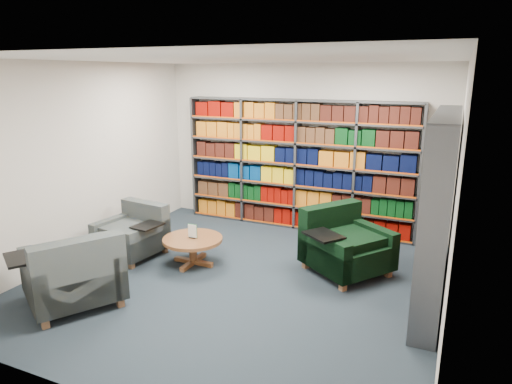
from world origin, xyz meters
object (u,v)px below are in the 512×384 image
at_px(chair_teal_front, 74,277).
at_px(chair_teal_left, 135,235).
at_px(coffee_table, 193,243).
at_px(chair_green_right, 342,246).

bearing_deg(chair_teal_front, chair_teal_left, 103.38).
bearing_deg(chair_teal_front, coffee_table, 68.32).
relative_size(chair_teal_front, coffee_table, 1.62).
distance_m(chair_teal_left, chair_green_right, 3.04).
bearing_deg(chair_teal_left, coffee_table, 0.79).
height_order(chair_green_right, coffee_table, chair_green_right).
bearing_deg(chair_teal_front, chair_green_right, 40.76).
height_order(chair_green_right, chair_teal_front, chair_teal_front).
bearing_deg(chair_green_right, chair_teal_left, -167.06).
distance_m(chair_green_right, chair_teal_front, 3.42).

